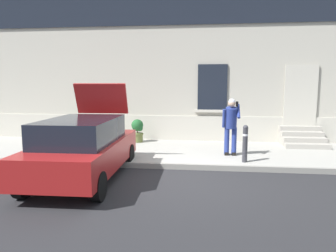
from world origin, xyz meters
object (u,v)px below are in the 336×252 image
Objects in this scene: bollard_far_left at (123,140)px; planter_olive at (138,130)px; person_on_phone at (231,123)px; hatchback_car_red at (84,147)px; planter_cream at (77,128)px; bollard_near_person at (245,142)px.

planter_olive is (-0.12, 2.62, -0.11)m from bollard_far_left.
person_on_phone is at bearing 13.43° from bollard_far_left.
planter_olive is (0.43, 4.16, -0.19)m from hatchback_car_red.
hatchback_car_red reaches higher than planter_cream.
planter_cream is at bearing 114.76° from hatchback_car_red.
hatchback_car_red reaches higher than bollard_near_person.
planter_cream is (-5.70, 2.03, -0.54)m from person_on_phone.
bollard_near_person is at bearing 20.94° from hatchback_car_red.
hatchback_car_red is 4.33m from bollard_near_person.
planter_olive is at bearing 92.68° from bollard_far_left.
planter_cream is at bearing 132.45° from bollard_far_left.
planter_cream is (-2.00, 4.33, -0.19)m from hatchback_car_red.
bollard_near_person reaches higher than planter_cream.
planter_olive is (-3.61, 2.62, -0.11)m from bollard_near_person.
planter_cream is at bearing 155.24° from bollard_near_person.
planter_olive is at bearing 84.14° from hatchback_car_red.
bollard_near_person is 0.60× the size of person_on_phone.
planter_cream is at bearing 151.86° from person_on_phone.
person_on_phone is (3.16, 0.75, 0.43)m from bollard_far_left.
hatchback_car_red is at bearing -159.06° from bollard_near_person.
planter_cream is 1.00× the size of planter_olive.
bollard_far_left is at bearing -175.11° from person_on_phone.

